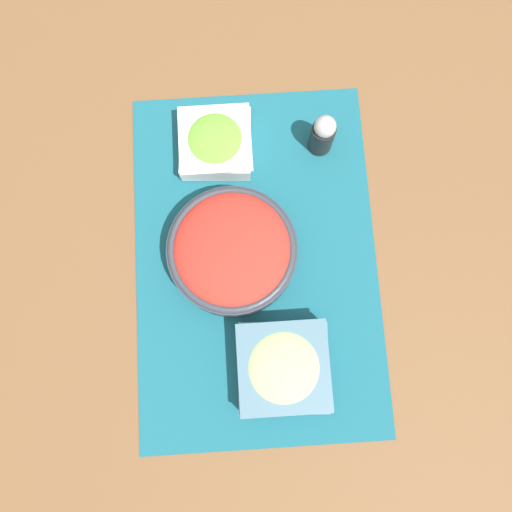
{
  "coord_description": "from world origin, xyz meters",
  "views": [
    {
      "loc": [
        -0.14,
        0.01,
        0.78
      ],
      "look_at": [
        0.0,
        0.0,
        0.03
      ],
      "focal_mm": 35.0,
      "sensor_mm": 36.0,
      "label": 1
    }
  ],
  "objects_px": {
    "tomato_bowl": "(232,251)",
    "lettuce_bowl": "(216,142)",
    "pepper_shaker": "(323,134)",
    "cucumber_bowl": "(283,367)"
  },
  "relations": [
    {
      "from": "lettuce_bowl",
      "to": "tomato_bowl",
      "type": "relative_size",
      "value": 0.6
    },
    {
      "from": "pepper_shaker",
      "to": "tomato_bowl",
      "type": "bearing_deg",
      "value": 139.08
    },
    {
      "from": "lettuce_bowl",
      "to": "pepper_shaker",
      "type": "xyz_separation_m",
      "value": [
        -0.0,
        -0.17,
        0.02
      ]
    },
    {
      "from": "cucumber_bowl",
      "to": "tomato_bowl",
      "type": "distance_m",
      "value": 0.19
    },
    {
      "from": "cucumber_bowl",
      "to": "lettuce_bowl",
      "type": "relative_size",
      "value": 1.14
    },
    {
      "from": "tomato_bowl",
      "to": "pepper_shaker",
      "type": "relative_size",
      "value": 2.26
    },
    {
      "from": "tomato_bowl",
      "to": "cucumber_bowl",
      "type": "bearing_deg",
      "value": -160.05
    },
    {
      "from": "lettuce_bowl",
      "to": "pepper_shaker",
      "type": "distance_m",
      "value": 0.17
    },
    {
      "from": "cucumber_bowl",
      "to": "lettuce_bowl",
      "type": "xyz_separation_m",
      "value": [
        0.36,
        0.08,
        -0.0
      ]
    },
    {
      "from": "tomato_bowl",
      "to": "lettuce_bowl",
      "type": "bearing_deg",
      "value": 5.57
    }
  ]
}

